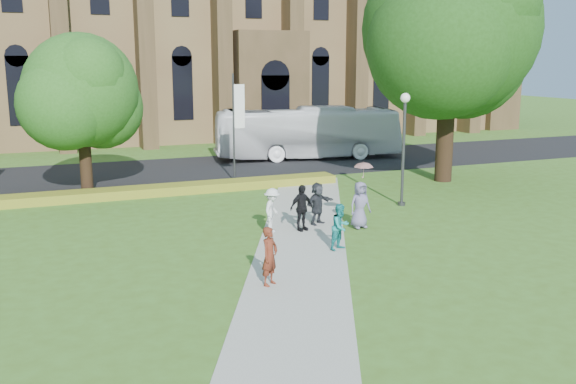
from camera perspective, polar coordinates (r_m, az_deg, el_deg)
name	(u,v)px	position (r m, az deg, el deg)	size (l,w,h in m)	color
ground	(312,264)	(21.67, 2.17, -6.39)	(160.00, 160.00, 0.00)	#42631D
road	(181,170)	(40.27, -9.52, 1.93)	(160.00, 10.00, 0.02)	black
footpath	(301,255)	(22.54, 1.13, -5.62)	(3.20, 30.00, 0.04)	#B2B2A8
flower_hedge	(171,189)	(33.28, -10.34, 0.23)	(18.00, 1.40, 0.45)	#AB8822
streetlamp	(404,136)	(30.10, 10.27, 4.96)	(0.44, 0.44, 5.24)	#38383D
large_tree	(450,29)	(36.75, 14.23, 13.90)	(9.60, 9.60, 13.20)	#332114
street_tree_1	(81,91)	(33.42, -17.92, 8.56)	(5.60, 5.60, 8.05)	#332114
banner_pole_0	(236,121)	(35.75, -4.68, 6.30)	(0.70, 0.10, 6.00)	#38383D
tour_coach	(308,133)	(44.26, 1.78, 5.28)	(2.98, 12.73, 3.55)	silver
pedestrian_0	(270,256)	(19.33, -1.64, -5.73)	(0.66, 0.43, 1.80)	#602516
pedestrian_1	(341,227)	(22.98, 4.69, -3.10)	(0.81, 0.63, 1.67)	teal
pedestrian_2	(272,210)	(25.15, -1.42, -1.65)	(1.14, 0.66, 1.77)	silver
pedestrian_3	(301,208)	(25.43, 1.20, -1.41)	(1.08, 0.45, 1.85)	black
pedestrian_4	(360,205)	(26.02, 6.42, -1.13)	(0.92, 0.60, 1.89)	slate
pedestrian_5	(318,203)	(26.44, 2.64, -1.01)	(1.62, 0.52, 1.75)	#282B30
parasol	(364,173)	(25.94, 6.73, 1.70)	(0.76, 0.76, 0.67)	#DF9DAF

